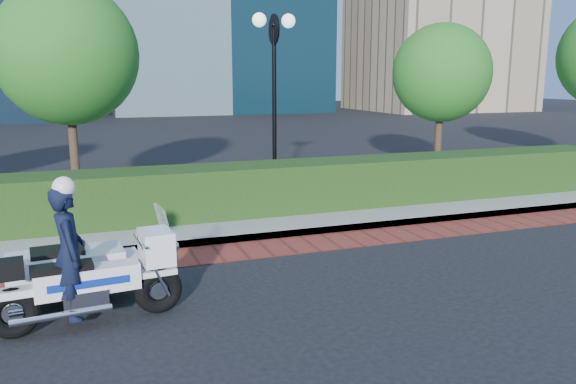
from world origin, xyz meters
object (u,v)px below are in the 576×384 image
object	(u,v)px
police_motorcycle	(77,268)
tree_b	(67,54)
lamppost	(274,76)
tree_c	(442,73)

from	to	relation	value
police_motorcycle	tree_b	bearing A→B (deg)	84.80
lamppost	tree_b	world-z (taller)	tree_b
lamppost	police_motorcycle	world-z (taller)	lamppost
lamppost	police_motorcycle	xyz separation A→B (m)	(-4.44, -5.60, -2.33)
tree_b	police_motorcycle	xyz separation A→B (m)	(0.06, -6.90, -2.81)
tree_c	tree_b	bearing A→B (deg)	180.00
police_motorcycle	tree_c	bearing A→B (deg)	29.07
lamppost	police_motorcycle	size ratio (longest dim) A/B	1.86
tree_b	lamppost	bearing A→B (deg)	-16.11
lamppost	tree_c	world-z (taller)	tree_c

